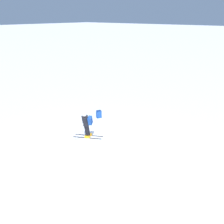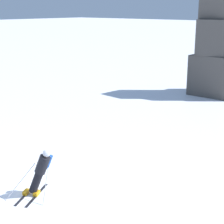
# 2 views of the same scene
# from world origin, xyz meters

# --- Properties ---
(ground_plane) EXTENTS (300.00, 300.00, 0.00)m
(ground_plane) POSITION_xyz_m (0.00, 0.00, 0.00)
(ground_plane) COLOR white
(skier) EXTENTS (1.40, 1.62, 1.65)m
(skier) POSITION_xyz_m (1.43, 0.19, 0.89)
(skier) COLOR black
(skier) RESTS_ON ground
(spare_backpack) EXTENTS (0.35, 0.30, 0.50)m
(spare_backpack) POSITION_xyz_m (-1.62, -1.75, 0.24)
(spare_backpack) COLOR #194293
(spare_backpack) RESTS_ON ground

